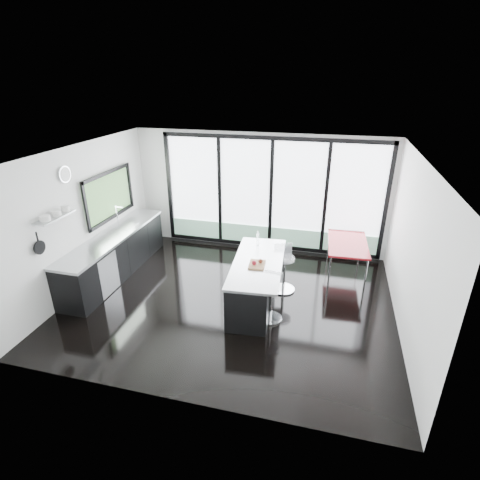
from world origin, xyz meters
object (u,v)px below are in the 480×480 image
(bar_stool_near, at_px, (271,302))
(island, at_px, (254,281))
(red_table, at_px, (346,259))
(bar_stool_far, at_px, (284,274))

(bar_stool_near, bearing_deg, island, 137.52)
(red_table, bearing_deg, island, -137.65)
(bar_stool_far, relative_size, red_table, 0.53)
(red_table, bearing_deg, bar_stool_near, -122.49)
(island, relative_size, bar_stool_near, 3.18)
(bar_stool_near, distance_m, bar_stool_far, 1.03)
(island, bearing_deg, red_table, 42.35)
(bar_stool_near, xyz_separation_m, bar_stool_far, (0.08, 1.03, 0.03))
(island, distance_m, bar_stool_far, 0.74)
(bar_stool_near, height_order, bar_stool_far, bar_stool_far)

